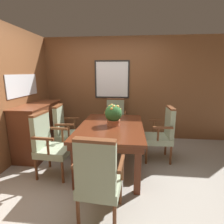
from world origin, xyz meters
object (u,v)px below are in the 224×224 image
Objects in this scene: chair_left_near at (49,143)px; dining_table at (111,131)px; chair_head_near at (99,178)px; chair_head_far at (115,119)px; chair_right_far at (162,132)px; chair_left_far at (66,129)px; sideboard_cabinet at (39,129)px; potted_plant at (113,115)px.

dining_table is at bearing -65.73° from chair_left_near.
chair_head_near reaches higher than dining_table.
dining_table is 1.18m from chair_head_far.
chair_right_far is 1.00× the size of chair_left_far.
chair_left_near is (-0.95, -0.35, -0.11)m from dining_table.
chair_right_far is 2.45m from sideboard_cabinet.
sideboard_cabinet is at bearing -93.86° from chair_right_far.
chair_left_far is (-0.92, 1.52, 0.00)m from chair_head_near.
chair_head_near is at bearing -90.84° from chair_head_far.
potted_plant reaches higher than chair_left_near.
chair_right_far is at bearing -1.72° from sideboard_cabinet.
sideboard_cabinet reaches higher than dining_table.
chair_head_near is (-0.01, -1.19, -0.11)m from dining_table.
chair_head_far is at bearing 93.23° from potted_plant.
potted_plant reaches higher than dining_table.
dining_table is 1.53× the size of chair_left_far.
chair_left_far reaches higher than sideboard_cabinet.
chair_left_near is (-1.87, -0.69, 0.00)m from chair_right_far.
chair_head_near is 1.00× the size of chair_head_far.
sideboard_cabinet is (-1.56, 0.39, -0.43)m from potted_plant.
dining_table is 4.36× the size of potted_plant.
chair_right_far is at bearing -94.23° from chair_left_far.
chair_right_far is 1.00× the size of chair_head_near.
chair_right_far is at bearing 20.53° from dining_table.
dining_table is at bearing -15.25° from sideboard_cabinet.
chair_right_far is at bearing 19.64° from potted_plant.
chair_left_far is 0.61m from sideboard_cabinet.
dining_table is at bearing -140.76° from potted_plant.
chair_left_far is at bearing -8.49° from sideboard_cabinet.
chair_left_far reaches higher than dining_table.
chair_right_far is at bearing -42.56° from chair_head_far.
chair_left_far is at bearing 2.01° from chair_left_near.
chair_left_near is 0.85× the size of sideboard_cabinet.
dining_table is 1.53× the size of chair_head_near.
chair_left_near is (-0.92, -1.52, 0.00)m from chair_head_far.
potted_plant reaches higher than chair_head_far.
potted_plant is (0.96, -0.30, 0.40)m from chair_left_far.
chair_right_far and chair_head_near have the same top height.
chair_head_near and chair_head_far have the same top height.
potted_plant is (0.04, 0.03, 0.28)m from dining_table.
chair_left_far is at bearing -54.13° from chair_head_near.
chair_head_far is 1.78m from chair_left_near.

